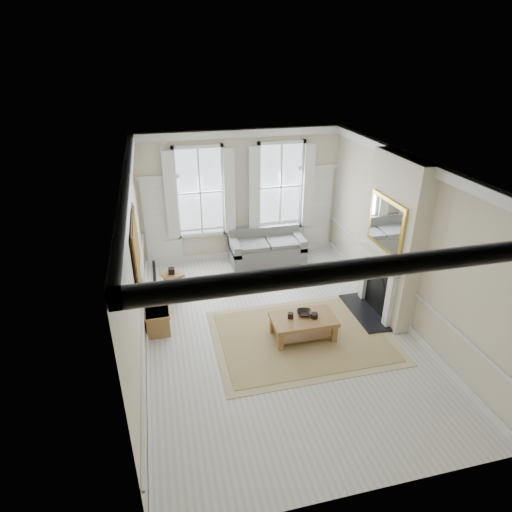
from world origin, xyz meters
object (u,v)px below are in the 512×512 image
object	(u,v)px
side_table	(172,278)
tv_stand	(158,310)
sofa	(266,249)
coffee_table	(303,321)

from	to	relation	value
side_table	tv_stand	xyz separation A→B (m)	(-0.38, -0.99, -0.17)
sofa	side_table	bearing A→B (deg)	-156.25
tv_stand	coffee_table	bearing A→B (deg)	-25.22
side_table	coffee_table	world-z (taller)	side_table
side_table	coffee_table	bearing A→B (deg)	-43.88
tv_stand	sofa	bearing A→B (deg)	35.85
side_table	coffee_table	distance (m)	3.30
side_table	tv_stand	world-z (taller)	side_table
coffee_table	sofa	bearing A→B (deg)	87.59
tv_stand	side_table	bearing A→B (deg)	69.14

